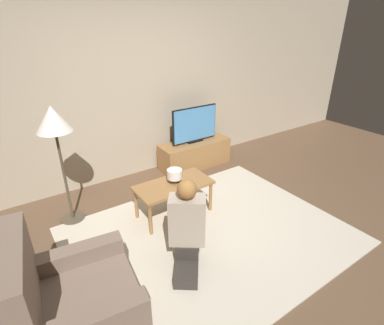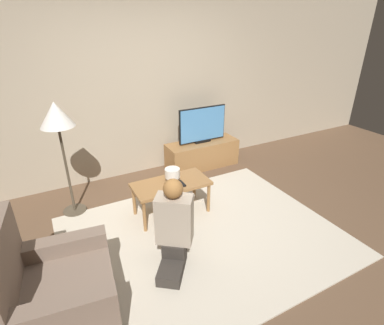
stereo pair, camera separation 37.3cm
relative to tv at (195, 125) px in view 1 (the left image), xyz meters
name	(u,v)px [view 1 (the left image)]	position (x,y,z in m)	size (l,w,h in m)	color
ground_plane	(210,236)	(-0.89, -1.59, -0.71)	(10.00, 10.00, 0.00)	brown
wall_back	(130,90)	(-0.89, 0.34, 0.59)	(10.00, 0.06, 2.60)	tan
rug	(210,236)	(-0.89, -1.59, -0.71)	(2.94, 2.28, 0.02)	beige
tv_stand	(195,154)	(0.00, 0.00, -0.50)	(1.17, 0.41, 0.43)	olive
tv	(195,125)	(0.00, 0.00, 0.00)	(0.80, 0.08, 0.57)	black
coffee_table	(174,187)	(-1.00, -1.01, -0.32)	(0.91, 0.45, 0.44)	olive
floor_lamp	(54,127)	(-2.07, -0.40, 0.47)	(0.37, 0.37, 1.41)	#4C4233
armchair	(75,308)	(-2.42, -1.97, -0.41)	(0.90, 0.89, 0.97)	#7A6656
person_kneeling	(187,225)	(-1.32, -1.79, -0.25)	(0.66, 0.76, 0.93)	#332D28
table_lamp	(175,175)	(-0.97, -0.99, -0.17)	(0.18, 0.18, 0.17)	#4C3823
remote	(185,184)	(-0.90, -1.10, -0.26)	(0.04, 0.15, 0.02)	black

